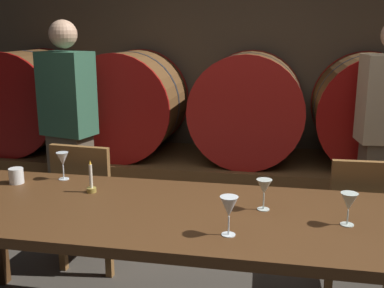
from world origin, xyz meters
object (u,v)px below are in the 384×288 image
(chair_right, at_px, (360,220))
(wine_glass_center_right, at_px, (349,202))
(candle_center, at_px, (91,184))
(wine_glass_left, at_px, (229,207))
(wine_barrel_center, at_px, (248,107))
(chair_left, at_px, (90,199))
(dining_table, at_px, (199,224))
(wine_barrel_far_left, at_px, (27,100))
(cup_right, at_px, (16,176))
(wine_barrel_left, at_px, (130,103))
(wine_barrel_right, at_px, (371,111))
(wine_glass_far_left, at_px, (63,160))
(wine_glass_center_left, at_px, (264,187))
(guest_left, at_px, (69,129))

(chair_right, height_order, wine_glass_center_right, wine_glass_center_right)
(wine_glass_center_right, bearing_deg, candle_center, 171.57)
(chair_right, height_order, wine_glass_left, wine_glass_left)
(wine_barrel_center, relative_size, chair_left, 1.02)
(dining_table, bearing_deg, wine_glass_left, -54.17)
(wine_barrel_far_left, bearing_deg, wine_glass_center_right, -35.24)
(wine_barrel_center, height_order, cup_right, wine_barrel_center)
(candle_center, height_order, wine_glass_left, candle_center)
(wine_barrel_left, distance_m, candle_center, 1.68)
(dining_table, height_order, chair_left, chair_left)
(wine_barrel_right, xyz_separation_m, wine_glass_left, (-0.90, -2.03, -0.09))
(wine_barrel_left, bearing_deg, wine_barrel_center, 0.00)
(candle_center, relative_size, wine_glass_left, 1.04)
(wine_barrel_left, distance_m, chair_left, 1.21)
(dining_table, height_order, wine_glass_far_left, wine_glass_far_left)
(chair_left, bearing_deg, wine_glass_far_left, 94.78)
(wine_barrel_far_left, distance_m, chair_left, 1.60)
(wine_barrel_right, height_order, wine_glass_center_right, wine_barrel_right)
(wine_barrel_far_left, xyz_separation_m, candle_center, (1.30, -1.64, -0.17))
(wine_barrel_right, xyz_separation_m, wine_glass_center_right, (-0.39, -1.83, -0.11))
(wine_glass_left, bearing_deg, chair_left, 138.04)
(wine_barrel_left, xyz_separation_m, cup_right, (-0.16, -1.58, -0.18))
(wine_barrel_center, xyz_separation_m, candle_center, (-0.71, -1.64, -0.17))
(chair_left, bearing_deg, wine_barrel_far_left, -41.91)
(wine_glass_center_right, xyz_separation_m, cup_right, (-1.77, 0.25, -0.06))
(wine_barrel_left, xyz_separation_m, wine_glass_center_left, (1.24, -1.71, -0.11))
(chair_left, bearing_deg, wine_glass_center_right, 159.51)
(dining_table, bearing_deg, wine_barrel_right, 59.39)
(dining_table, xyz_separation_m, wine_glass_center_left, (0.30, 0.09, 0.17))
(wine_glass_left, bearing_deg, wine_barrel_right, 66.13)
(wine_barrel_left, height_order, candle_center, wine_barrel_left)
(dining_table, bearing_deg, candle_center, 164.95)
(chair_left, bearing_deg, guest_left, -49.38)
(wine_barrel_far_left, bearing_deg, wine_glass_left, -44.36)
(dining_table, relative_size, wine_glass_far_left, 17.71)
(wine_glass_center_right, bearing_deg, wine_glass_far_left, 166.48)
(wine_barrel_center, height_order, wine_glass_left, wine_barrel_center)
(wine_barrel_right, bearing_deg, wine_glass_far_left, -142.88)
(dining_table, distance_m, chair_right, 1.10)
(guest_left, bearing_deg, chair_left, 141.40)
(wine_barrel_right, relative_size, cup_right, 10.34)
(candle_center, bearing_deg, wine_glass_center_left, -4.78)
(wine_barrel_left, distance_m, dining_table, 2.05)
(wine_barrel_center, bearing_deg, wine_barrel_far_left, 180.00)
(wine_glass_far_left, bearing_deg, dining_table, -21.76)
(chair_left, bearing_deg, wine_glass_left, 142.66)
(dining_table, xyz_separation_m, wine_glass_center_right, (0.68, -0.03, 0.17))
(guest_left, height_order, candle_center, guest_left)
(wine_barrel_far_left, bearing_deg, wine_glass_center_left, -37.76)
(candle_center, xyz_separation_m, wine_glass_center_right, (1.29, -0.19, 0.06))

